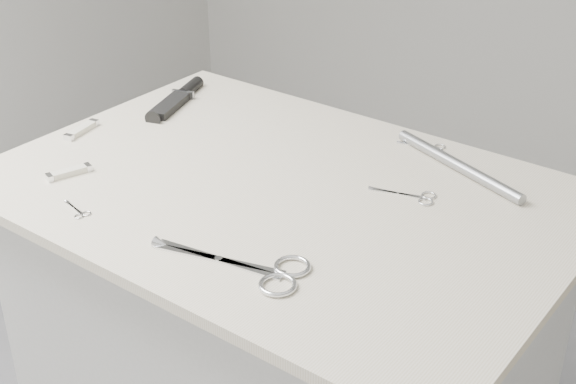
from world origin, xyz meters
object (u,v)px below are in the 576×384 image
Objects in this scene: embroidery_scissors_a at (414,196)px; large_shears at (261,270)px; embroidery_scissors_b at (428,147)px; pocket_knife_b at (82,130)px; sheathed_knife at (179,98)px; tiny_scissors at (78,211)px; metal_rail at (458,165)px; pocket_knife_a at (69,173)px.

large_shears is at bearing -117.61° from embroidery_scissors_a.
pocket_knife_b is at bearing -165.68° from embroidery_scissors_b.
sheathed_knife is (-0.54, -0.12, 0.01)m from embroidery_scissors_b.
tiny_scissors is at bearing 174.94° from large_shears.
embroidery_scissors_a is at bearing -115.03° from sheathed_knife.
sheathed_knife is 0.68× the size of metal_rail.
large_shears is 2.70× the size of embroidery_scissors_b.
metal_rail reaches higher than large_shears.
embroidery_scissors_a is at bearing 65.61° from large_shears.
pocket_knife_a is (-0.11, 0.08, 0.00)m from tiny_scissors.
metal_rail reaches higher than pocket_knife_b.
large_shears is 2.16× the size of embroidery_scissors_a.
sheathed_knife is 0.63m from metal_rail.
metal_rail is at bearing -77.79° from pocket_knife_b.
embroidery_scissors_b is at bearing 148.86° from metal_rail.
sheathed_knife is at bearing 126.41° from tiny_scissors.
pocket_knife_b is (-0.24, 0.21, 0.00)m from tiny_scissors.
tiny_scissors is at bearing -153.77° from embroidery_scissors_a.
sheathed_knife is 2.52× the size of pocket_knife_a.
metal_rail reaches higher than embroidery_scissors_b.
embroidery_scissors_a is 0.37× the size of metal_rail.
large_shears is at bearing -75.23° from pocket_knife_a.
large_shears reaches higher than embroidery_scissors_a.
pocket_knife_b reaches higher than pocket_knife_a.
sheathed_knife is 0.38m from pocket_knife_a.
embroidery_scissors_b is (-0.00, 0.52, -0.00)m from large_shears.
embroidery_scissors_b is 1.11× the size of pocket_knife_a.
embroidery_scissors_a is (0.07, 0.33, -0.00)m from large_shears.
embroidery_scissors_b is at bearing -70.76° from pocket_knife_b.
large_shears is 0.52m from embroidery_scissors_b.
large_shears is 3.00× the size of pocket_knife_a.
metal_rail is (0.54, 0.43, 0.01)m from pocket_knife_a.
pocket_knife_a is (-0.53, -0.30, 0.00)m from embroidery_scissors_a.
large_shears is 2.68× the size of pocket_knife_b.
embroidery_scissors_a is 0.67m from pocket_knife_b.
pocket_knife_a is at bearing -141.46° from metal_rail.
embroidery_scissors_a is 0.14m from metal_rail.
embroidery_scissors_a is 1.25× the size of embroidery_scissors_b.
embroidery_scissors_a is 0.62m from sheathed_knife.
pocket_knife_b is (-0.58, -0.35, 0.00)m from embroidery_scissors_b.
embroidery_scissors_b is 0.44× the size of sheathed_knife.
metal_rail is (0.08, 0.46, 0.01)m from large_shears.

